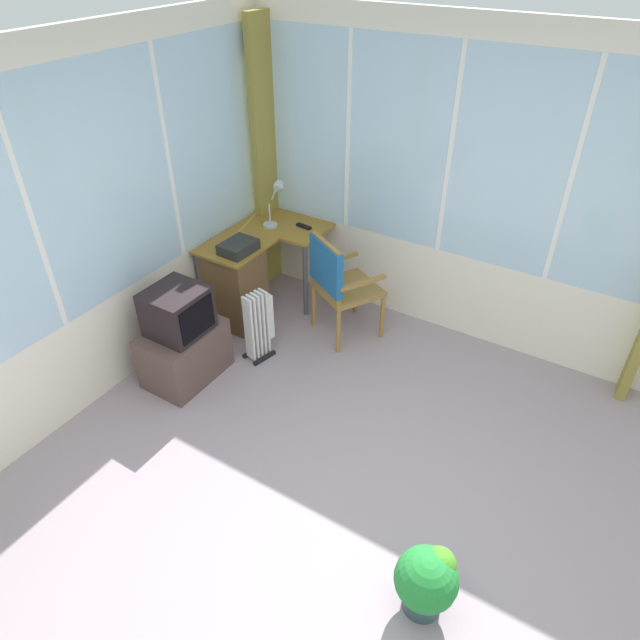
% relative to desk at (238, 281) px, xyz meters
% --- Properties ---
extents(ground, '(5.70, 5.44, 0.06)m').
position_rel_desk_xyz_m(ground, '(-1.50, -1.94, -0.43)').
color(ground, '#9D8B95').
extents(north_window_panel, '(4.70, 0.07, 2.55)m').
position_rel_desk_xyz_m(north_window_panel, '(-1.50, 0.31, 0.87)').
color(north_window_panel, '#EFE5D0').
rests_on(north_window_panel, ground).
extents(east_window_panel, '(0.07, 4.44, 2.55)m').
position_rel_desk_xyz_m(east_window_panel, '(0.88, -1.94, 0.87)').
color(east_window_panel, '#EFE5D0').
rests_on(east_window_panel, ground).
extents(curtain_corner, '(0.30, 0.10, 2.45)m').
position_rel_desk_xyz_m(curtain_corner, '(0.75, 0.18, 0.82)').
color(curtain_corner, olive).
rests_on(curtain_corner, ground).
extents(desk, '(1.11, 0.78, 0.75)m').
position_rel_desk_xyz_m(desk, '(0.00, 0.00, 0.00)').
color(desk, olive).
rests_on(desk, ground).
extents(desk_lamp, '(0.24, 0.21, 0.41)m').
position_rel_desk_xyz_m(desk_lamp, '(0.55, -0.08, 0.62)').
color(desk_lamp, '#B2B7BC').
rests_on(desk_lamp, desk).
extents(tv_remote, '(0.06, 0.15, 0.02)m').
position_rel_desk_xyz_m(tv_remote, '(0.61, -0.31, 0.36)').
color(tv_remote, black).
rests_on(tv_remote, desk).
extents(paper_tray, '(0.31, 0.24, 0.09)m').
position_rel_desk_xyz_m(paper_tray, '(-0.06, -0.09, 0.39)').
color(paper_tray, '#272625').
rests_on(paper_tray, desk).
extents(wooden_armchair, '(0.66, 0.66, 0.95)m').
position_rel_desk_xyz_m(wooden_armchair, '(0.23, -0.87, 0.19)').
color(wooden_armchair, olive).
rests_on(wooden_armchair, ground).
extents(tv_on_stand, '(0.64, 0.44, 0.81)m').
position_rel_desk_xyz_m(tv_on_stand, '(-0.86, -0.13, -0.04)').
color(tv_on_stand, brown).
rests_on(tv_on_stand, ground).
extents(space_heater, '(0.29, 0.22, 0.62)m').
position_rel_desk_xyz_m(space_heater, '(-0.34, -0.48, -0.08)').
color(space_heater, silver).
rests_on(space_heater, ground).
extents(potted_plant, '(0.34, 0.34, 0.43)m').
position_rel_desk_xyz_m(potted_plant, '(-1.62, -2.50, -0.15)').
color(potted_plant, '#33474B').
rests_on(potted_plant, ground).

